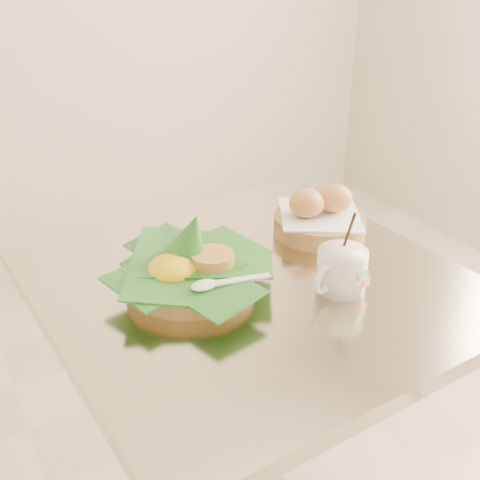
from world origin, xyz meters
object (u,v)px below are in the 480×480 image
rice_basket (189,266)px  cafe_table (252,378)px  bread_basket (320,217)px  coffee_mug (341,269)px

rice_basket → cafe_table: bearing=-21.9°
rice_basket → bread_basket: 0.32m
cafe_table → rice_basket: size_ratio=2.68×
rice_basket → bread_basket: size_ratio=1.30×
cafe_table → coffee_mug: coffee_mug is taller
cafe_table → coffee_mug: size_ratio=5.13×
cafe_table → bread_basket: bread_basket is taller
cafe_table → rice_basket: bearing=158.1°
bread_basket → coffee_mug: size_ratio=1.47×
cafe_table → bread_basket: 0.35m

